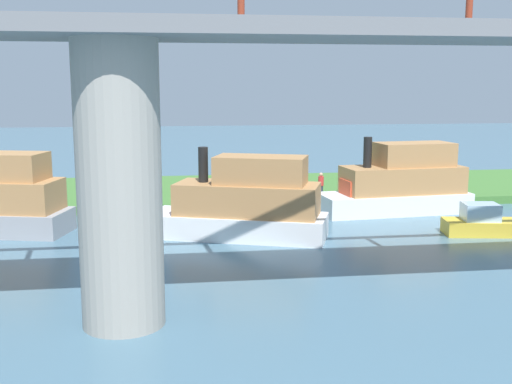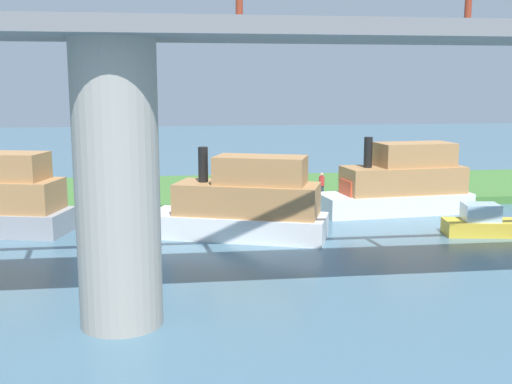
% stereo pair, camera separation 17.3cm
% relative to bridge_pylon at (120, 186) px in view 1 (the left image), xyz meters
% --- Properties ---
extents(ground_plane, '(160.00, 160.00, 0.00)m').
position_rel_bridge_pylon_xyz_m(ground_plane, '(-5.40, -17.35, -4.40)').
color(ground_plane, '#476B7F').
extents(grassy_bank, '(80.00, 12.00, 0.50)m').
position_rel_bridge_pylon_xyz_m(grassy_bank, '(-5.40, -23.35, -4.15)').
color(grassy_bank, '#427533').
rests_on(grassy_bank, ground).
extents(bridge_pylon, '(2.57, 2.57, 8.81)m').
position_rel_bridge_pylon_xyz_m(bridge_pylon, '(0.00, 0.00, 0.00)').
color(bridge_pylon, '#9E998E').
rests_on(bridge_pylon, ground).
extents(bridge_span, '(55.92, 4.30, 3.25)m').
position_rel_bridge_pylon_xyz_m(bridge_span, '(0.00, -0.02, 4.90)').
color(bridge_span, slate).
rests_on(bridge_span, bridge_pylon).
extents(person_on_bank, '(0.50, 0.50, 1.39)m').
position_rel_bridge_pylon_xyz_m(person_on_bank, '(-11.17, -19.72, -3.20)').
color(person_on_bank, '#2D334C').
rests_on(person_on_bank, grassy_bank).
extents(mooring_post, '(0.20, 0.20, 0.75)m').
position_rel_bridge_pylon_xyz_m(mooring_post, '(0.37, -18.94, -3.53)').
color(mooring_post, brown).
rests_on(mooring_post, grassy_bank).
extents(motorboat_red, '(9.06, 3.79, 4.51)m').
position_rel_bridge_pylon_xyz_m(motorboat_red, '(-14.92, -15.72, -2.73)').
color(motorboat_red, white).
rests_on(motorboat_red, ground).
extents(houseboat_blue, '(4.97, 2.45, 1.58)m').
position_rel_bridge_pylon_xyz_m(houseboat_blue, '(-17.41, -9.71, -3.84)').
color(houseboat_blue, gold).
rests_on(houseboat_blue, ground).
extents(riverboat_paddlewheel, '(9.16, 5.68, 4.44)m').
position_rel_bridge_pylon_xyz_m(riverboat_paddlewheel, '(-5.10, -10.84, -2.76)').
color(riverboat_paddlewheel, white).
rests_on(riverboat_paddlewheel, ground).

